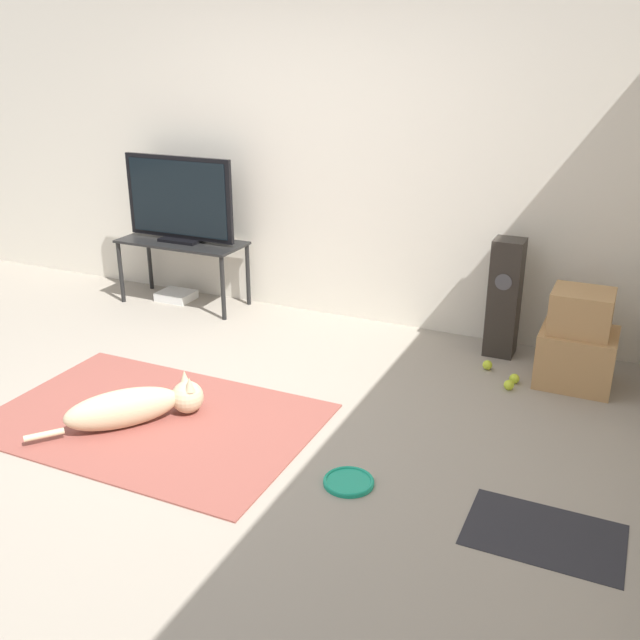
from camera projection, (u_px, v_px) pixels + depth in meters
name	position (u px, v px, depth m)	size (l,w,h in m)	color
ground_plane	(177.00, 426.00, 4.17)	(12.00, 12.00, 0.00)	#9E9384
wall_back	(325.00, 156.00, 5.48)	(8.00, 0.06, 2.55)	silver
area_rug	(153.00, 420.00, 4.22)	(1.90, 1.27, 0.01)	#934C42
dog	(136.00, 406.00, 4.14)	(0.70, 0.82, 0.25)	beige
frisbee	(349.00, 482.00, 3.61)	(0.26, 0.26, 0.03)	#199E7A
cardboard_box_lower	(576.00, 357.00, 4.63)	(0.47, 0.43, 0.37)	tan
cardboard_box_upper	(581.00, 311.00, 4.51)	(0.37, 0.34, 0.27)	tan
floor_speaker	(504.00, 298.00, 4.99)	(0.21, 0.21, 0.84)	#2D2823
tv_stand	(182.00, 249.00, 5.97)	(1.08, 0.45, 0.55)	black
tv	(179.00, 200.00, 5.82)	(1.00, 0.20, 0.70)	black
tennis_ball_by_boxes	(514.00, 379.00, 4.68)	(0.07, 0.07, 0.07)	#C6E033
tennis_ball_near_speaker	(487.00, 365.00, 4.88)	(0.07, 0.07, 0.07)	#C6E033
tennis_ball_loose_on_carpet	(509.00, 385.00, 4.59)	(0.07, 0.07, 0.07)	#C6E033
game_console	(176.00, 296.00, 6.21)	(0.30, 0.24, 0.07)	white
door_mat	(544.00, 534.00, 3.24)	(0.70, 0.46, 0.01)	#28282D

